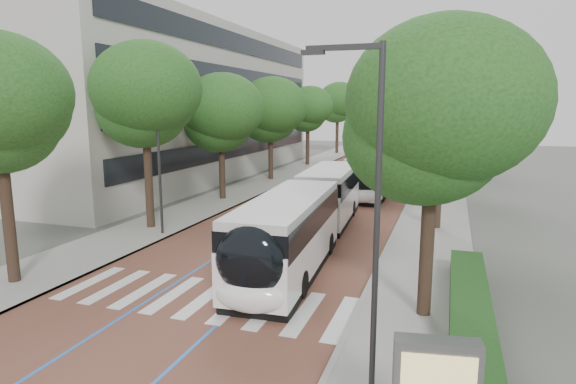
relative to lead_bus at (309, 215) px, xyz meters
name	(u,v)px	position (x,y,z in m)	size (l,w,h in m)	color
ground	(185,309)	(-1.94, -8.30, -1.63)	(160.00, 160.00, 0.00)	#51544C
road	(372,168)	(-1.94, 31.70, -1.62)	(11.00, 140.00, 0.02)	brown
sidewalk_left	(307,165)	(-9.44, 31.70, -1.57)	(4.00, 140.00, 0.12)	gray
sidewalk_right	(442,170)	(5.56, 31.70, -1.57)	(4.00, 140.00, 0.12)	gray
kerb_left	(323,165)	(-7.54, 31.70, -1.57)	(0.20, 140.00, 0.14)	gray
kerb_right	(424,170)	(3.66, 31.70, -1.57)	(0.20, 140.00, 0.14)	gray
zebra_crossing	(204,298)	(-1.74, -7.30, -1.60)	(10.55, 3.60, 0.01)	silver
lane_line_left	(358,167)	(-3.54, 31.70, -1.60)	(0.12, 126.00, 0.01)	blue
lane_line_right	(386,168)	(-0.34, 31.70, -1.60)	(0.12, 126.00, 0.01)	blue
office_building	(157,104)	(-21.42, 19.70, 5.37)	(18.11, 40.00, 14.00)	#9B9890
hedge	(472,336)	(7.16, -8.30, -1.11)	(1.20, 14.00, 0.80)	#1C3F16
streetlight_near	(370,197)	(4.68, -11.30, 3.19)	(1.82, 0.20, 8.00)	#2E2E30
streetlight_far	(428,135)	(4.68, 13.70, 3.19)	(1.82, 0.20, 8.00)	#2E2E30
lamp_post_left	(159,158)	(-8.04, -0.30, 2.49)	(0.14, 0.14, 8.00)	#2E2E30
trees_left	(262,109)	(-9.44, 17.75, 4.91)	(6.21, 60.58, 9.61)	black
trees_right	(444,118)	(5.76, 12.68, 4.37)	(5.90, 47.77, 8.85)	black
lead_bus	(309,215)	(0.00, 0.00, 0.00)	(3.65, 18.52, 3.20)	black
bus_queued_0	(375,173)	(0.75, 15.76, 0.00)	(2.80, 12.45, 3.20)	white
bus_queued_1	(391,157)	(0.50, 28.55, 0.00)	(2.74, 12.44, 3.20)	white
bus_queued_2	(404,147)	(0.59, 41.54, 0.00)	(2.60, 12.41, 3.20)	white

